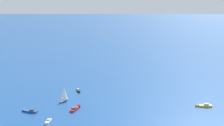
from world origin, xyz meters
TOP-DOWN VIEW (x-y plane):
  - motorboat_near_centre at (9.13, 28.22)m, footprint 5.69×2.13m
  - sailboat_inshore at (36.77, 26.62)m, footprint 6.89×4.75m
  - motorboat_ahead at (24.91, 18.79)m, footprint 7.98×4.24m
  - motorboat_mid_cluster at (52.91, 21.70)m, footprint 6.10×3.19m
  - motorboat_outer_ring_a at (20.61, 40.00)m, footprint 3.11×7.38m
  - motorboat_outer_ring_f at (31.47, -43.71)m, footprint 2.28×7.88m

SIDE VIEW (x-z plane):
  - motorboat_near_centre at x=9.13m, z-range -0.37..1.24m
  - motorboat_mid_cluster at x=52.91m, z-range -0.40..1.32m
  - motorboat_outer_ring_a at x=20.61m, z-range -0.48..1.60m
  - motorboat_ahead at x=24.91m, z-range -0.52..1.73m
  - motorboat_outer_ring_f at x=31.47m, z-range -0.52..1.75m
  - sailboat_inshore at x=36.77m, z-range -0.37..8.23m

